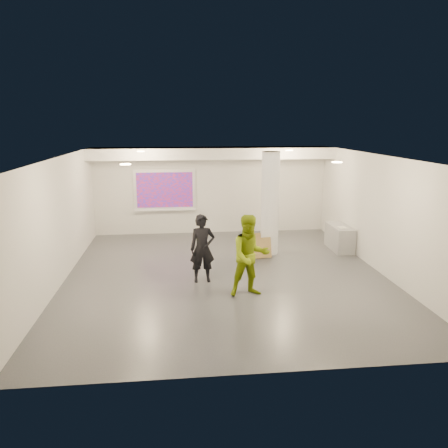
{
  "coord_description": "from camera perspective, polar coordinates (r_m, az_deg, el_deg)",
  "views": [
    {
      "loc": [
        -1.18,
        -10.47,
        3.8
      ],
      "look_at": [
        0.0,
        0.4,
        1.25
      ],
      "focal_mm": 35.0,
      "sensor_mm": 36.0,
      "label": 1
    }
  ],
  "objects": [
    {
      "name": "woman",
      "position": [
        10.55,
        -2.84,
        -3.22
      ],
      "size": [
        0.63,
        0.43,
        1.66
      ],
      "primitive_type": "imported",
      "rotation": [
        0.0,
        0.0,
        0.06
      ],
      "color": "black",
      "rests_on": "floor"
    },
    {
      "name": "papers_stack",
      "position": [
        13.45,
        15.2,
        -0.44
      ],
      "size": [
        0.25,
        0.3,
        0.02
      ],
      "primitive_type": "cube",
      "rotation": [
        0.0,
        0.0,
        0.1
      ],
      "color": "silver",
      "rests_on": "credenza"
    },
    {
      "name": "soffit_band",
      "position": [
        14.5,
        -1.53,
        9.26
      ],
      "size": [
        8.0,
        1.1,
        0.36
      ],
      "primitive_type": "cube",
      "color": "white",
      "rests_on": "ceiling"
    },
    {
      "name": "wall_front",
      "position": [
        6.5,
        4.71,
        -7.64
      ],
      "size": [
        8.0,
        0.01,
        3.0
      ],
      "primitive_type": "cube",
      "color": "silver",
      "rests_on": "floor"
    },
    {
      "name": "downlight_sw",
      "position": [
        9.06,
        -12.75,
        7.61
      ],
      "size": [
        0.22,
        0.22,
        0.02
      ],
      "primitive_type": "cylinder",
      "color": "#FFD691",
      "rests_on": "ceiling"
    },
    {
      "name": "cardboard_back",
      "position": [
        12.94,
        4.59,
        -2.54
      ],
      "size": [
        0.6,
        0.26,
        0.63
      ],
      "primitive_type": "cube",
      "rotation": [
        -0.17,
        0.0,
        0.18
      ],
      "color": "olive",
      "rests_on": "floor"
    },
    {
      "name": "downlight_nw",
      "position": [
        13.03,
        -10.82,
        9.3
      ],
      "size": [
        0.22,
        0.22,
        0.02
      ],
      "primitive_type": "cylinder",
      "color": "#FFD691",
      "rests_on": "ceiling"
    },
    {
      "name": "wall_left",
      "position": [
        11.08,
        -20.79,
        0.28
      ],
      "size": [
        0.01,
        9.0,
        3.0
      ],
      "primitive_type": "cube",
      "color": "silver",
      "rests_on": "floor"
    },
    {
      "name": "man",
      "position": [
        9.7,
        3.43,
        -4.16
      ],
      "size": [
        0.98,
        0.81,
        1.84
      ],
      "primitive_type": "imported",
      "rotation": [
        0.0,
        0.0,
        0.13
      ],
      "color": "#7D9A0F",
      "rests_on": "floor"
    },
    {
      "name": "ceiling",
      "position": [
        10.56,
        0.24,
        8.79
      ],
      "size": [
        8.0,
        9.0,
        0.01
      ],
      "primitive_type": "cube",
      "color": "silver",
      "rests_on": "floor"
    },
    {
      "name": "wall_back",
      "position": [
        15.19,
        -1.67,
        4.42
      ],
      "size": [
        8.0,
        0.01,
        3.0
      ],
      "primitive_type": "cube",
      "color": "silver",
      "rests_on": "floor"
    },
    {
      "name": "downlight_se",
      "position": [
        9.62,
        14.54,
        7.82
      ],
      "size": [
        0.22,
        0.22,
        0.02
      ],
      "primitive_type": "cylinder",
      "color": "#FFD691",
      "rests_on": "ceiling"
    },
    {
      "name": "downlight_ne",
      "position": [
        13.43,
        8.51,
        9.49
      ],
      "size": [
        0.22,
        0.22,
        0.02
      ],
      "primitive_type": "cylinder",
      "color": "#FFD691",
      "rests_on": "ceiling"
    },
    {
      "name": "floor",
      "position": [
        11.2,
        0.22,
        -6.71
      ],
      "size": [
        8.0,
        9.0,
        0.01
      ],
      "primitive_type": "cube",
      "color": "#3B3E43",
      "rests_on": "ground"
    },
    {
      "name": "column",
      "position": [
        12.77,
        6.03,
        2.68
      ],
      "size": [
        0.52,
        0.52,
        3.0
      ],
      "primitive_type": "cylinder",
      "color": "white",
      "rests_on": "floor"
    },
    {
      "name": "wall_right",
      "position": [
        11.9,
        19.74,
        1.21
      ],
      "size": [
        0.01,
        9.0,
        3.0
      ],
      "primitive_type": "cube",
      "color": "silver",
      "rests_on": "floor"
    },
    {
      "name": "cardboard_front",
      "position": [
        12.56,
        5.0,
        -3.13
      ],
      "size": [
        0.56,
        0.26,
        0.59
      ],
      "primitive_type": "cube",
      "rotation": [
        -0.23,
        0.0,
        0.15
      ],
      "color": "olive",
      "rests_on": "floor"
    },
    {
      "name": "credenza",
      "position": [
        13.77,
        14.87,
        -1.73
      ],
      "size": [
        0.55,
        1.28,
        0.74
      ],
      "primitive_type": "cube",
      "rotation": [
        0.0,
        0.0,
        -0.01
      ],
      "color": "gray",
      "rests_on": "floor"
    },
    {
      "name": "projection_screen",
      "position": [
        15.1,
        -7.74,
        4.36
      ],
      "size": [
        2.1,
        0.13,
        1.42
      ],
      "color": "white",
      "rests_on": "wall_back"
    }
  ]
}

